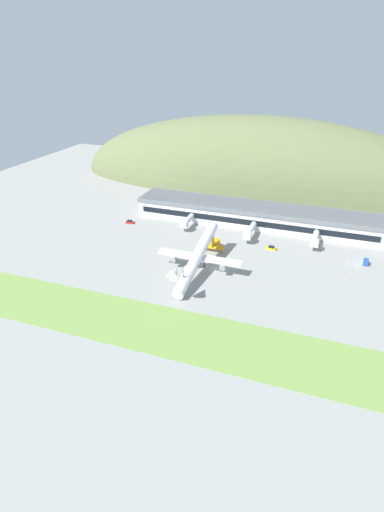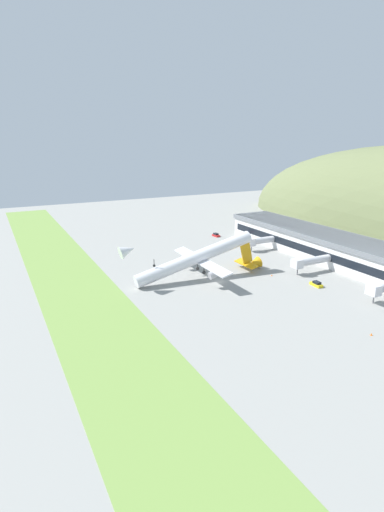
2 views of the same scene
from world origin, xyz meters
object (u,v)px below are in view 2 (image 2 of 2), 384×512
Objects in this scene: service_car_0 at (316,284)px; jetway_0 at (259,241)px; terminal_building at (345,250)px; jetway_2 at (384,287)px; traffic_cone_0 at (272,275)px; traffic_cone_1 at (371,334)px; cargo_airplane at (198,259)px; jetway_1 at (309,261)px; service_car_1 at (216,235)px.

jetway_0 is at bearing 168.31° from service_car_0.
service_car_0 is at bearing -63.75° from terminal_building.
jetway_0 is 0.95× the size of jetway_2.
jetway_2 reaches higher than traffic_cone_0.
traffic_cone_1 is (43.52, -5.60, 0.00)m from traffic_cone_0.
service_car_0 reaches higher than traffic_cone_0.
terminal_building is at bearing 116.25° from service_car_0.
cargo_airplane is 55.69m from traffic_cone_1.
jetway_1 is 26.85× the size of traffic_cone_0.
cargo_airplane reaches higher than terminal_building.
jetway_0 is 2.90× the size of service_car_0.
service_car_0 is 15.10m from traffic_cone_0.
jetway_1 is 37.84m from cargo_airplane.
traffic_cone_1 is at bearing -21.62° from service_car_0.
traffic_cone_0 is at bearing 68.12° from cargo_airplane.
jetway_0 is at bearing 176.94° from jetway_1.
jetway_1 is at bearing -177.44° from jetway_2.
service_car_1 is 57.22m from traffic_cone_0.
jetway_1 is at bearing 147.36° from service_car_0.
jetway_0 is at bearing 164.02° from traffic_cone_1.
jetway_2 is at bearing -29.04° from terminal_building.
jetway_1 is (30.39, -1.62, 0.00)m from jetway_0.
terminal_building is 2.30× the size of cargo_airplane.
service_car_1 is at bearing -174.04° from jetway_0.
traffic_cone_0 is (-1.80, -30.47, -5.16)m from terminal_building.
traffic_cone_1 is (29.75, -11.79, -0.35)m from service_car_0.
terminal_building reaches higher than service_car_0.
jetway_2 is 3.17× the size of service_car_1.
service_car_1 is (-69.77, 5.53, 0.00)m from service_car_0.
service_car_0 is at bearing -11.69° from jetway_0.
traffic_cone_0 is at bearing -155.09° from jetway_2.
jetway_0 is at bearing 116.06° from cargo_airplane.
service_car_1 is at bearing -178.28° from jetway_2.
traffic_cone_1 is at bearing 17.97° from cargo_airplane.
service_car_0 is 32.01m from traffic_cone_1.
traffic_cone_0 is at bearing -11.82° from service_car_1.
service_car_1 is (-46.90, 34.39, -6.00)m from cargo_airplane.
service_car_0 is at bearing -4.53° from service_car_1.
traffic_cone_1 is at bearing -15.98° from jetway_0.
traffic_cone_1 is (12.65, -19.93, -3.71)m from jetway_2.
traffic_cone_1 is (52.63, 17.07, -6.36)m from cargo_airplane.
jetway_2 is at bearing -0.37° from jetway_0.
traffic_cone_0 is (-13.77, -6.19, -0.35)m from service_car_0.
service_car_1 reaches higher than traffic_cone_1.
cargo_airplane is at bearing -63.94° from jetway_0.
service_car_0 is 7.44× the size of traffic_cone_1.
terminal_building is 7.46× the size of jetway_1.
terminal_building reaches higher than traffic_cone_0.
jetway_1 reaches higher than service_car_1.
service_car_0 is at bearing -154.55° from jetway_2.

